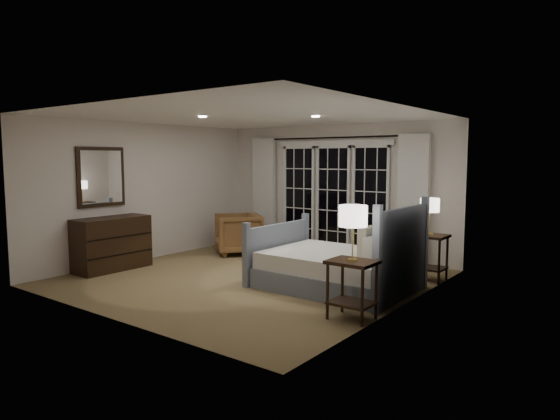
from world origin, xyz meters
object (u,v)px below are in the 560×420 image
Objects in this scene: nightstand_right at (428,250)px; dresser at (112,244)px; bed at (339,267)px; nightstand_left at (352,280)px; lamp_left at (353,216)px; armchair at (238,234)px; lamp_right at (430,206)px.

nightstand_right is 0.57× the size of dresser.
dresser is (-4.49, -2.48, -0.03)m from nightstand_right.
bed reaches higher than nightstand_left.
dresser is (-3.65, -1.24, 0.13)m from bed.
lamp_left reaches higher than armchair.
lamp_left reaches higher than bed.
dresser is at bearing -151.16° from nightstand_right.
lamp_left is 4.53m from dresser.
nightstand_left is 0.98× the size of nightstand_right.
bed is 1.51m from nightstand_right.
nightstand_left is 2.44m from lamp_right.
bed is 1.71m from lamp_right.
dresser is at bearing -151.16° from lamp_right.
nightstand_left is at bearing -90.63° from lamp_right.
lamp_right is at bearing 89.37° from lamp_left.
bed is 2.44× the size of armchair.
lamp_left is (0.00, -0.00, 0.74)m from nightstand_left.
nightstand_left is at bearing -90.63° from nightstand_right.
nightstand_left is 0.56× the size of dresser.
nightstand_right is 5.13m from dresser.
lamp_left is (-0.03, -2.34, 0.73)m from nightstand_right.
nightstand_right is at bearing 89.37° from lamp_left.
bed is 3.09m from armchair.
nightstand_left is 4.30m from armchair.
lamp_right is 0.64× the size of armchair.
lamp_right reaches higher than nightstand_right.
armchair is at bearing 71.88° from dresser.
nightstand_right is 3.74m from armchair.
lamp_left is 2.34m from lamp_right.
lamp_left is 0.74× the size of armchair.
lamp_right is (0.84, 1.24, 0.83)m from bed.
bed is 3.81× the size of lamp_right.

